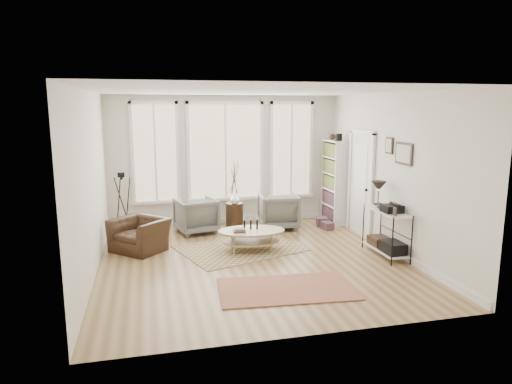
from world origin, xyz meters
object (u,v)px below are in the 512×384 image
object	(u,v)px
low_shelf	(386,228)
coffee_table	(251,235)
side_table	(234,194)
accent_chair	(140,235)
bookcase	(334,181)
armchair_right	(278,211)
armchair_left	(196,215)

from	to	relation	value
low_shelf	coffee_table	bearing A→B (deg)	159.56
side_table	accent_chair	world-z (taller)	side_table
bookcase	armchair_right	world-z (taller)	bookcase
armchair_right	accent_chair	bearing A→B (deg)	23.80
armchair_left	side_table	world-z (taller)	side_table
coffee_table	accent_chair	world-z (taller)	accent_chair
bookcase	coffee_table	bearing A→B (deg)	-144.52
low_shelf	side_table	xyz separation A→B (m)	(-2.29, 2.49, 0.26)
low_shelf	armchair_left	xyz separation A→B (m)	(-3.14, 2.35, -0.14)
coffee_table	armchair_right	size ratio (longest dim) A/B	1.54
bookcase	armchair_left	size ratio (longest dim) A/B	2.52
side_table	accent_chair	size ratio (longest dim) A/B	1.72
bookcase	accent_chair	world-z (taller)	bookcase
bookcase	coffee_table	size ratio (longest dim) A/B	1.58
armchair_left	side_table	distance (m)	0.96
bookcase	armchair_right	bearing A→B (deg)	-170.49
armchair_right	accent_chair	distance (m)	3.11
bookcase	armchair_right	xyz separation A→B (m)	(-1.40, -0.23, -0.57)
armchair_right	low_shelf	bearing A→B (deg)	126.49
bookcase	coffee_table	xyz separation A→B (m)	(-2.34, -1.67, -0.65)
bookcase	armchair_left	bearing A→B (deg)	-176.87
coffee_table	side_table	bearing A→B (deg)	90.07
coffee_table	side_table	xyz separation A→B (m)	(-0.00, 1.63, 0.46)
low_shelf	accent_chair	distance (m)	4.51
bookcase	low_shelf	size ratio (longest dim) A/B	1.58
armchair_left	low_shelf	bearing A→B (deg)	130.07
accent_chair	bookcase	bearing A→B (deg)	58.56
coffee_table	armchair_left	distance (m)	1.72
armchair_right	side_table	size ratio (longest dim) A/B	0.53
coffee_table	bookcase	bearing A→B (deg)	35.48
coffee_table	accent_chair	xyz separation A→B (m)	(-2.01, 0.49, -0.00)
low_shelf	armchair_left	bearing A→B (deg)	143.28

